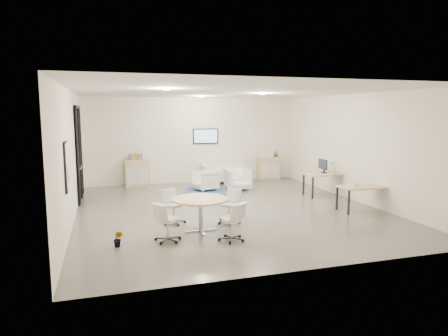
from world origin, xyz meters
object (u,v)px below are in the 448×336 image
armchair_left (205,180)px  round_table (200,202)px  desk_rear (326,176)px  loveseat (224,174)px  desk_front (362,189)px  sideboard_left (137,173)px  sideboard_right (268,168)px  armchair_right (238,178)px

armchair_left → round_table: round_table is taller
desk_rear → round_table: round_table is taller
loveseat → armchair_left: 1.69m
loveseat → desk_front: (2.33, -5.31, 0.27)m
sideboard_left → sideboard_right: 5.14m
desk_rear → desk_front: size_ratio=1.07×
sideboard_right → loveseat: bearing=-174.8°
sideboard_right → desk_front: sideboard_right is taller
sideboard_left → loveseat: sideboard_left is taller
armchair_left → round_table: bearing=-32.7°
armchair_right → desk_front: bearing=-58.4°
sideboard_left → desk_rear: 6.63m
armchair_left → desk_rear: bearing=43.4°
loveseat → round_table: bearing=-110.5°
armchair_left → desk_rear: armchair_left is taller
armchair_left → armchair_right: size_ratio=0.93×
sideboard_right → loveseat: (-1.92, -0.17, -0.11)m
armchair_left → desk_front: armchair_left is taller
armchair_left → desk_front: bearing=23.0°
sideboard_right → sideboard_left: bearing=-179.9°
armchair_right → desk_rear: 2.95m
armchair_left → armchair_right: 1.13m
loveseat → armchair_right: armchair_right is taller
armchair_right → desk_rear: bearing=-35.3°
loveseat → round_table: round_table is taller
sideboard_right → armchair_left: size_ratio=1.19×
sideboard_right → armchair_right: bearing=-137.0°
armchair_left → sideboard_left: bearing=-141.8°
sideboard_right → desk_front: size_ratio=0.67×
desk_rear → sideboard_left: bearing=145.9°
desk_front → desk_rear: bearing=89.7°
round_table → armchair_left: bearing=74.7°
armchair_right → round_table: 4.94m
desk_front → round_table: 4.68m
sideboard_left → desk_rear: size_ratio=0.68×
desk_rear → desk_front: (-0.11, -2.03, -0.04)m
sideboard_left → armchair_right: 3.70m
sideboard_left → round_table: sideboard_left is taller
sideboard_right → desk_rear: bearing=-81.4°
loveseat → round_table: size_ratio=1.32×
sideboard_left → armchair_right: size_ratio=1.20×
sideboard_right → armchair_left: (-2.97, -1.49, -0.07)m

